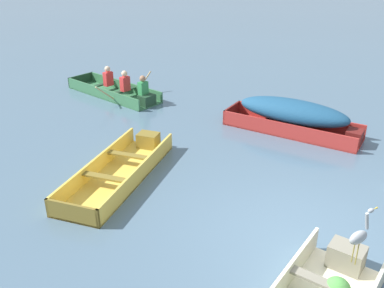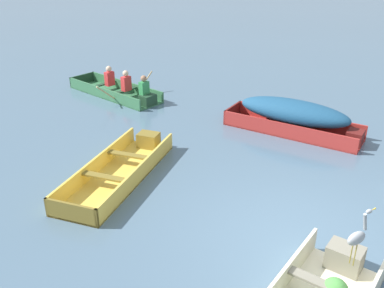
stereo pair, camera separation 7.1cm
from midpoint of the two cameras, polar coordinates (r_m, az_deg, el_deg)
ground_plane at (r=7.39m, az=15.39°, el=-12.45°), size 80.00×80.00×0.00m
skiff_red_near_moored at (r=11.10m, az=13.68°, el=3.80°), size 3.12×3.12×0.86m
skiff_yellow_far_moored at (r=9.07m, az=-9.16°, el=-3.28°), size 2.71×3.39×0.38m
rowboat_green_with_crew at (r=13.74m, az=-9.54°, el=7.08°), size 2.80×3.37×0.91m
heron_on_dinghy at (r=6.22m, az=21.50°, el=-11.39°), size 0.45×0.24×0.84m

